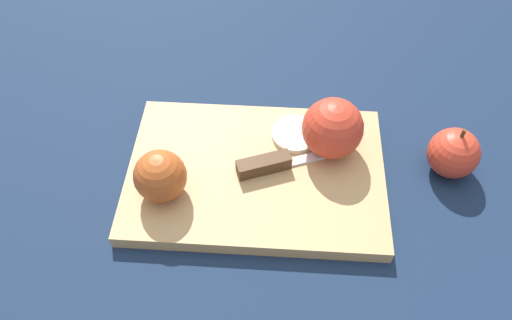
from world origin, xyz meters
The scene contains 7 objects.
ground_plane centered at (0.00, 0.00, 0.00)m, with size 4.00×4.00×0.00m, color #14233D.
cutting_board centered at (0.00, 0.00, 0.01)m, with size 0.35×0.25×0.02m.
apple_half_left centered at (-0.12, -0.04, 0.05)m, with size 0.07×0.07×0.07m.
apple_half_right centered at (0.10, 0.04, 0.06)m, with size 0.08×0.08×0.08m.
knife centered at (0.02, 0.00, 0.03)m, with size 0.15×0.07×0.02m.
apple_slice centered at (0.05, 0.06, 0.02)m, with size 0.07×0.07×0.01m.
apple_whole centered at (0.26, 0.02, 0.03)m, with size 0.07×0.07×0.08m.
Camera 1 is at (0.01, -0.40, 0.55)m, focal length 35.00 mm.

